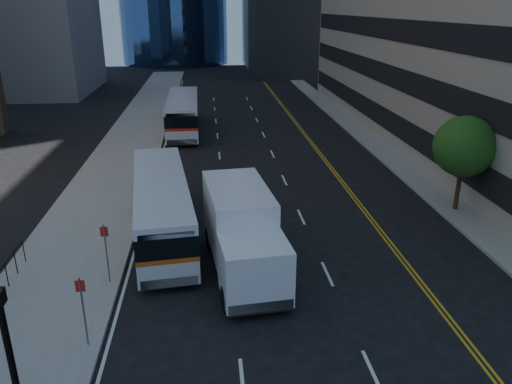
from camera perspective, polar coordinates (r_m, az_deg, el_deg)
The scene contains 8 objects.
ground at distance 19.59m, azimuth 8.06°, elevation -12.21°, with size 160.00×160.00×0.00m, color black.
sidewalk_west at distance 42.74m, azimuth -13.87°, elevation 5.79°, with size 5.00×90.00×0.15m, color gray.
sidewalk_east at distance 44.30m, azimuth 12.08°, elevation 6.45°, with size 2.00×90.00×0.15m, color gray.
street_tree at distance 28.24m, azimuth 22.71°, elevation 4.81°, with size 3.20×3.20×5.10m.
lamp_post at distance 13.52m, azimuth -26.14°, elevation -17.20°, with size 0.28×0.28×4.56m.
bus_front at distance 24.32m, azimuth -10.71°, elevation -1.47°, with size 3.72×11.32×2.87m.
bus_rear at distance 44.90m, azimuth -8.33°, elevation 8.95°, with size 2.75×11.89×3.06m.
box_truck at distance 20.55m, azimuth -1.59°, elevation -4.59°, with size 3.21×7.39×3.43m.
Camera 1 is at (-4.25, -15.96, 10.54)m, focal length 35.00 mm.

